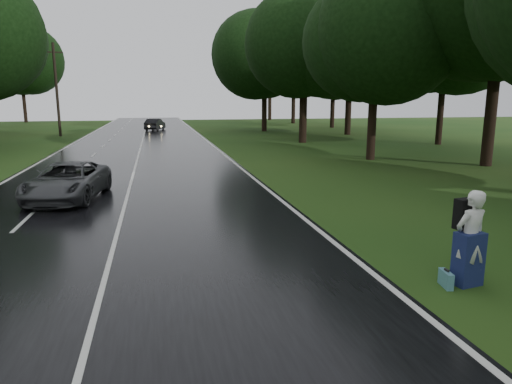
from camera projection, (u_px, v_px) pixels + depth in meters
ground at (89, 340)px, 7.51m from camera, size 160.00×160.00×0.00m
road at (136, 166)px, 26.66m from camera, size 12.00×140.00×0.04m
lane_center at (136, 166)px, 26.65m from camera, size 0.12×140.00×0.01m
grey_car at (67, 181)px, 17.73m from camera, size 3.05×5.35×1.41m
far_car at (155, 124)px, 56.39m from camera, size 2.63×4.56×1.42m
hitchhiker at (469, 241)px, 9.58m from camera, size 0.82×0.76×2.04m
suitcase at (446, 279)px, 9.60m from camera, size 0.22×0.49×0.34m
utility_pole_far at (61, 136)px, 48.15m from camera, size 1.80×0.28×9.39m
tree_right_d at (370, 159)px, 29.75m from camera, size 8.66×8.66×13.53m
tree_right_e at (303, 142)px, 41.25m from camera, size 9.55×9.55×14.91m
tree_right_f at (264, 131)px, 55.60m from camera, size 9.61×9.61×15.01m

